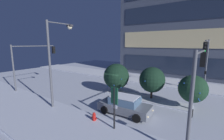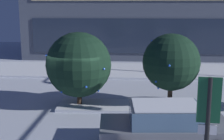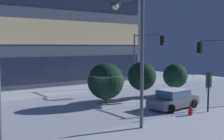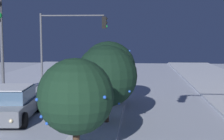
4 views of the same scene
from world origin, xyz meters
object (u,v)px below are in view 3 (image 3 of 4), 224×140
parking_info_sign (209,87)px  traffic_light_corner_near_right (223,58)px  car_near (173,99)px  fire_hydrant (190,112)px  street_lamp_arched (133,43)px  decorated_tree_median (106,81)px  decorated_tree_right_of_median (142,76)px  decorated_tree_left_of_median (175,76)px  traffic_light_corner_far_right (145,51)px

parking_info_sign → traffic_light_corner_near_right: bearing=-61.9°
car_near → fire_hydrant: car_near is taller
street_lamp_arched → decorated_tree_median: street_lamp_arched is taller
parking_info_sign → decorated_tree_median: bearing=38.5°
car_near → decorated_tree_right_of_median: decorated_tree_right_of_median is taller
fire_hydrant → decorated_tree_right_of_median: bearing=75.8°
decorated_tree_median → decorated_tree_left_of_median: bearing=-2.0°
parking_info_sign → traffic_light_corner_far_right: bearing=-14.4°
decorated_tree_right_of_median → fire_hydrant: bearing=-104.2°
car_near → decorated_tree_right_of_median: 4.64m
street_lamp_arched → parking_info_sign: size_ratio=2.56×
car_near → fire_hydrant: size_ratio=5.93×
fire_hydrant → decorated_tree_left_of_median: size_ratio=0.24×
street_lamp_arched → decorated_tree_median: (2.31, 6.23, -3.02)m
car_near → traffic_light_corner_far_right: (4.89, 8.66, 3.58)m
car_near → decorated_tree_median: bearing=126.8°
traffic_light_corner_near_right → fire_hydrant: 7.37m
car_near → decorated_tree_median: decorated_tree_median is taller
parking_info_sign → street_lamp_arched: bearing=91.7°
traffic_light_corner_near_right → street_lamp_arched: size_ratio=0.71×
parking_info_sign → car_near: bearing=21.4°
traffic_light_corner_near_right → decorated_tree_median: size_ratio=1.58×
car_near → decorated_tree_right_of_median: bearing=77.4°
traffic_light_corner_far_right → fire_hydrant: size_ratio=8.22×
traffic_light_corner_far_right → decorated_tree_median: bearing=-61.7°
traffic_light_corner_far_right → traffic_light_corner_near_right: 9.50m
fire_hydrant → parking_info_sign: (1.85, -0.06, 1.56)m
decorated_tree_left_of_median → decorated_tree_right_of_median: decorated_tree_right_of_median is taller
fire_hydrant → parking_info_sign: bearing=-1.8°
parking_info_sign → decorated_tree_median: 7.98m
traffic_light_corner_far_right → parking_info_sign: traffic_light_corner_far_right is taller
traffic_light_corner_far_right → decorated_tree_right_of_median: (-4.26, -4.28, -2.18)m
fire_hydrant → parking_info_sign: size_ratio=0.25×
decorated_tree_left_of_median → car_near: bearing=-139.5°
parking_info_sign → fire_hydrant: bearing=94.0°
car_near → parking_info_sign: 2.98m
street_lamp_arched → traffic_light_corner_far_right: bearing=-46.8°
car_near → decorated_tree_right_of_median: size_ratio=1.31×
traffic_light_corner_far_right → decorated_tree_median: (-8.46, -4.57, -2.30)m
traffic_light_corner_far_right → traffic_light_corner_near_right: (0.26, -9.48, -0.48)m
car_near → decorated_tree_left_of_median: size_ratio=1.43×
decorated_tree_right_of_median → traffic_light_corner_far_right: bearing=45.1°
traffic_light_corner_far_right → fire_hydrant: (-6.01, -11.23, -3.93)m
traffic_light_corner_near_right → decorated_tree_right_of_median: size_ratio=1.61×
fire_hydrant → parking_info_sign: 2.42m
parking_info_sign → decorated_tree_right_of_median: (-0.10, 7.01, 0.19)m
decorated_tree_median → decorated_tree_right_of_median: bearing=3.9°
parking_info_sign → decorated_tree_median: size_ratio=0.86×
traffic_light_corner_far_right → decorated_tree_right_of_median: traffic_light_corner_far_right is taller
traffic_light_corner_near_right → decorated_tree_left_of_median: size_ratio=1.75×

